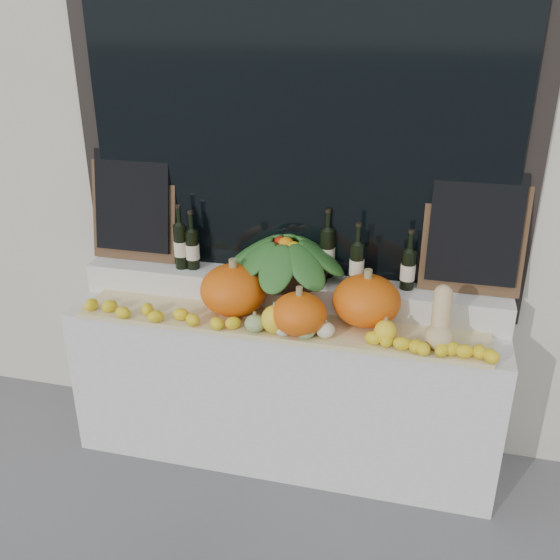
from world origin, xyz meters
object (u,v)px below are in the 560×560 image
object	(u,v)px
wine_bottle_tall	(327,252)
pumpkin_right	(366,301)
pumpkin_left	(234,290)
produce_bowl	(286,258)
butternut_squash	(441,322)

from	to	relation	value
wine_bottle_tall	pumpkin_right	bearing A→B (deg)	-44.46
pumpkin_left	produce_bowl	distance (m)	0.33
butternut_squash	produce_bowl	bearing A→B (deg)	159.98
butternut_squash	produce_bowl	distance (m)	0.88
butternut_squash	wine_bottle_tall	size ratio (longest dim) A/B	0.77
butternut_squash	produce_bowl	size ratio (longest dim) A/B	0.42
pumpkin_left	wine_bottle_tall	xyz separation A→B (m)	(0.43, 0.29, 0.14)
produce_bowl	wine_bottle_tall	size ratio (longest dim) A/B	1.83
wine_bottle_tall	butternut_squash	bearing A→B (deg)	-31.92
produce_bowl	wine_bottle_tall	world-z (taller)	wine_bottle_tall
pumpkin_left	pumpkin_right	xyz separation A→B (m)	(0.68, 0.05, -0.00)
pumpkin_left	butternut_squash	distance (m)	1.05
produce_bowl	wine_bottle_tall	distance (m)	0.22
butternut_squash	wine_bottle_tall	world-z (taller)	wine_bottle_tall
pumpkin_right	wine_bottle_tall	xyz separation A→B (m)	(-0.25, 0.24, 0.14)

